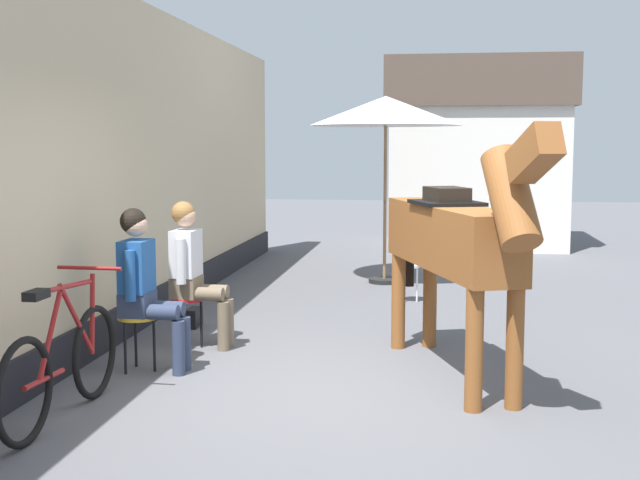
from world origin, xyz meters
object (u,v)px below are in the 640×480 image
seated_visitor_far (193,266)px  satchel_bag (194,318)px  leaning_bicycle (63,364)px  cafe_parasol (386,112)px  spare_stool_white (407,269)px  saddled_horse_center (456,239)px  seated_visitor_near (144,281)px

seated_visitor_far → satchel_bag: size_ratio=4.96×
leaning_bicycle → cafe_parasol: size_ratio=0.68×
spare_stool_white → seated_visitor_far: bearing=-126.2°
saddled_horse_center → satchel_bag: size_ratio=10.29×
leaning_bicycle → cafe_parasol: 6.77m
saddled_horse_center → satchel_bag: 3.30m
seated_visitor_near → satchel_bag: bearing=93.1°
saddled_horse_center → seated_visitor_far: bearing=162.7°
spare_stool_white → leaning_bicycle: bearing=-114.7°
saddled_horse_center → spare_stool_white: size_ratio=6.26×
cafe_parasol → satchel_bag: bearing=-120.0°
cafe_parasol → satchel_bag: 4.29m
seated_visitor_far → saddled_horse_center: bearing=-17.3°
leaning_bicycle → spare_stool_white: 5.30m
leaning_bicycle → spare_stool_white: size_ratio=3.83×
seated_visitor_far → saddled_horse_center: (2.42, -0.75, 0.38)m
satchel_bag → spare_stool_white: bearing=-50.8°
seated_visitor_far → spare_stool_white: seated_visitor_far is taller
seated_visitor_near → saddled_horse_center: saddled_horse_center is taller
leaning_bicycle → spare_stool_white: leaning_bicycle is taller
seated_visitor_far → cafe_parasol: cafe_parasol is taller
seated_visitor_near → seated_visitor_far: size_ratio=1.00×
saddled_horse_center → spare_stool_white: bearing=98.5°
seated_visitor_far → saddled_horse_center: size_ratio=0.48×
cafe_parasol → leaning_bicycle: bearing=-106.7°
seated_visitor_near → leaning_bicycle: seated_visitor_near is taller
spare_stool_white → saddled_horse_center: bearing=-81.5°
leaning_bicycle → satchel_bag: size_ratio=6.29×
leaning_bicycle → cafe_parasol: bearing=73.3°
satchel_bag → seated_visitor_far: bearing=-163.2°
leaning_bicycle → seated_visitor_far: bearing=82.3°
saddled_horse_center → cafe_parasol: cafe_parasol is taller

